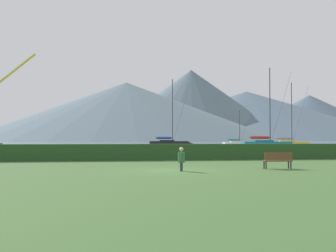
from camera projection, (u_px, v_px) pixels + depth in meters
ground_plane at (173, 171)px, 22.01m from camera, size 1000.00×1000.00×0.00m
harbor_water at (115, 143)px, 157.41m from camera, size 320.00×246.00×0.00m
hedge_line at (150, 152)px, 32.90m from camera, size 80.00×1.20×1.28m
sailboat_slip_1 at (238, 144)px, 89.04m from camera, size 7.03×2.15×7.80m
sailboat_slip_2 at (267, 144)px, 68.53m from camera, size 9.19×3.41×13.51m
sailboat_slip_4 at (289, 144)px, 81.39m from camera, size 8.52×3.79×12.75m
sailboat_slip_5 at (170, 143)px, 83.48m from camera, size 9.12×4.08×13.77m
park_bench_near_path at (278, 159)px, 23.27m from camera, size 1.62×0.52×0.95m
person_seated_viewer at (181, 158)px, 21.69m from camera, size 0.36×0.56×1.25m
distant_hill_west_ridge at (310, 118)px, 438.65m from camera, size 183.49×183.49×47.98m
distant_hill_central_peak at (246, 116)px, 448.25m from camera, size 321.62×321.62×52.91m
distant_hill_east_ridge at (126, 112)px, 335.85m from camera, size 247.22×247.22×47.40m
distant_hill_far_shoulder at (191, 105)px, 392.86m from camera, size 183.75×183.75×67.08m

